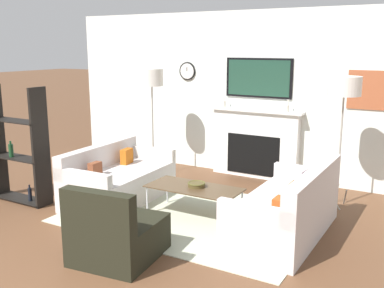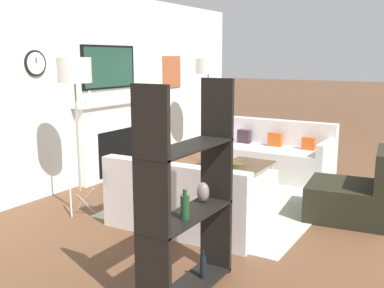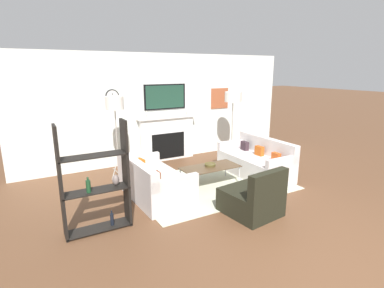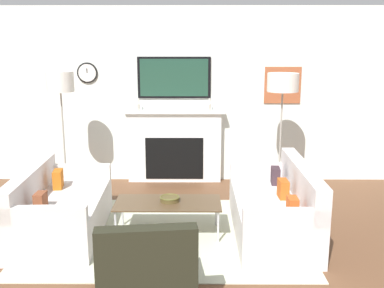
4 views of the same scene
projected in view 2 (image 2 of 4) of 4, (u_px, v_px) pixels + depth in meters
name	position (u px, v px, depth m)	size (l,w,h in m)	color
fireplace_wall	(109.00, 95.00, 6.67)	(7.30, 0.28, 2.70)	silver
area_rug	(238.00, 196.00, 5.82)	(3.08, 2.23, 0.01)	beige
couch_left	(188.00, 202.00, 4.74)	(0.94, 1.66, 0.76)	silver
couch_right	(273.00, 157.00, 6.81)	(0.84, 1.76, 0.82)	silver
armchair	(352.00, 196.00, 4.99)	(0.86, 0.92, 0.82)	black
coffee_table	(239.00, 169.00, 5.76)	(1.20, 0.56, 0.39)	#4C3823
decorative_bowl	(237.00, 164.00, 5.79)	(0.23, 0.23, 0.06)	#4E4221
floor_lamp_left	(74.00, 73.00, 4.89)	(0.37, 0.37, 1.78)	#9E998E
floor_lamp_right	(208.00, 68.00, 7.44)	(0.43, 0.43, 1.76)	#9E998E
shelf_unit	(189.00, 199.00, 3.33)	(0.94, 0.28, 1.62)	black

